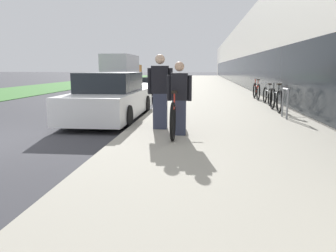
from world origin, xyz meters
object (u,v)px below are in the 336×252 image
at_px(tandem_bicycle, 177,114).
at_px(parked_sedan_curbside, 111,98).
at_px(person_bystander, 160,92).
at_px(person_rider, 179,99).
at_px(cruiser_bike_middle, 267,95).
at_px(cruiser_bike_farthest, 256,91).
at_px(moving_truck, 122,70).
at_px(cruiser_bike_nearest, 276,99).
at_px(vintage_roadster_curbside, 144,90).
at_px(bike_rack_hoop, 285,100).

bearing_deg(tandem_bicycle, parked_sedan_curbside, 132.93).
relative_size(person_bystander, parked_sedan_curbside, 0.36).
height_order(person_rider, person_bystander, person_bystander).
relative_size(cruiser_bike_middle, cruiser_bike_farthest, 0.97).
relative_size(person_rider, moving_truck, 0.21).
bearing_deg(tandem_bicycle, cruiser_bike_farthest, 69.35).
relative_size(person_rider, cruiser_bike_middle, 0.92).
relative_size(person_bystander, cruiser_bike_nearest, 0.98).
height_order(person_rider, cruiser_bike_farthest, person_rider).
bearing_deg(person_rider, vintage_roadster_curbside, 104.54).
xyz_separation_m(person_bystander, vintage_roadster_curbside, (-1.89, 8.50, -0.53)).
height_order(bike_rack_hoop, cruiser_bike_middle, bike_rack_hoop).
xyz_separation_m(parked_sedan_curbside, moving_truck, (-4.53, 20.09, 0.71)).
bearing_deg(person_rider, cruiser_bike_middle, 64.06).
xyz_separation_m(tandem_bicycle, person_rider, (0.08, -0.34, 0.37)).
bearing_deg(cruiser_bike_farthest, cruiser_bike_middle, -87.78).
bearing_deg(person_rider, parked_sedan_curbside, 130.10).
bearing_deg(cruiser_bike_farthest, moving_truck, 123.96).
distance_m(cruiser_bike_nearest, parked_sedan_curbside, 5.36).
bearing_deg(person_bystander, moving_truck, 105.84).
height_order(person_rider, cruiser_bike_middle, person_rider).
distance_m(vintage_roadster_curbside, moving_truck, 14.26).
height_order(cruiser_bike_middle, parked_sedan_curbside, parked_sedan_curbside).
bearing_deg(tandem_bicycle, cruiser_bike_nearest, 52.29).
distance_m(person_bystander, moving_truck, 22.93).
distance_m(person_rider, person_bystander, 0.84).
bearing_deg(person_rider, bike_rack_hoop, 43.51).
relative_size(bike_rack_hoop, cruiser_bike_farthest, 0.49).
distance_m(tandem_bicycle, person_bystander, 0.70).
xyz_separation_m(person_bystander, cruiser_bike_farthest, (3.43, 7.67, -0.48)).
height_order(tandem_bicycle, moving_truck, moving_truck).
bearing_deg(cruiser_bike_farthest, person_bystander, -114.08).
relative_size(person_bystander, vintage_roadster_curbside, 0.43).
bearing_deg(person_bystander, bike_rack_hoop, 31.25).
bearing_deg(cruiser_bike_middle, parked_sedan_curbside, -145.68).
height_order(tandem_bicycle, person_rider, person_rider).
distance_m(person_rider, cruiser_bike_middle, 6.92).
bearing_deg(cruiser_bike_nearest, cruiser_bike_farthest, 89.59).
height_order(tandem_bicycle, cruiser_bike_middle, tandem_bicycle).
bearing_deg(cruiser_bike_farthest, tandem_bicycle, -110.65).
distance_m(cruiser_bike_middle, parked_sedan_curbside, 6.34).
distance_m(cruiser_bike_middle, cruiser_bike_farthest, 2.14).
relative_size(cruiser_bike_middle, parked_sedan_curbside, 0.35).
relative_size(vintage_roadster_curbside, moving_truck, 0.55).
distance_m(tandem_bicycle, cruiser_bike_farthest, 8.56).
height_order(cruiser_bike_middle, moving_truck, moving_truck).
distance_m(person_rider, moving_truck, 23.71).
bearing_deg(moving_truck, bike_rack_hoop, -64.44).
distance_m(person_bystander, bike_rack_hoop, 3.91).
bearing_deg(cruiser_bike_farthest, person_rider, -109.39).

